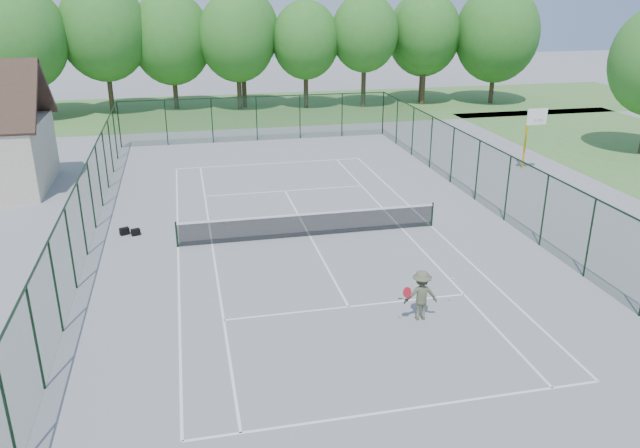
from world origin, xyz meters
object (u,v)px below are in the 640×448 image
Objects in this scene: basketball_goal at (532,126)px; tennis_net at (310,224)px; sports_bag_a at (124,231)px; tennis_player at (421,295)px.

tennis_net is at bearing -153.20° from basketball_goal.
tennis_net reaches higher than sports_bag_a.
tennis_net is 29.02× the size of sports_bag_a.
basketball_goal is 22.70m from sports_bag_a.
sports_bag_a is (-7.70, 1.89, -0.42)m from tennis_net.
tennis_net is 5.20× the size of tennis_player.
basketball_goal is at bearing -10.98° from sports_bag_a.
basketball_goal is 1.71× the size of tennis_player.
tennis_player is at bearing -129.49° from basketball_goal.
basketball_goal is at bearing 50.51° from tennis_player.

